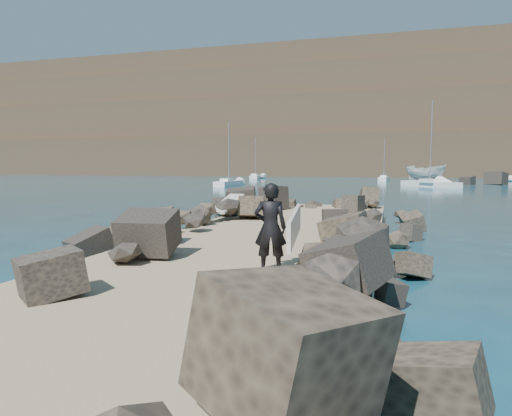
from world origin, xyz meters
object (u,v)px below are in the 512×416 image
Objects in this scene: surfboard_resting at (227,206)px; sailboat_a at (229,183)px; surfer_with_board at (274,227)px; boat_imported at (426,172)px.

surfboard_resting is 40.06m from sailboat_a.
surfer_with_board is at bearing -64.86° from surfboard_resting.
surfboard_resting is 1.17× the size of surfer_with_board.
sailboat_a is (-25.64, -34.49, -1.00)m from boat_imported.
surfboard_resting is 0.30× the size of sailboat_a.
surfboard_resting is at bearing -173.90° from boat_imported.
surfboard_resting is 73.25m from boat_imported.
surfer_with_board is (3.76, -7.93, 0.39)m from surfboard_resting.
boat_imported is at bearing 80.17° from surfboard_resting.
sailboat_a is at bearing 159.07° from boat_imported.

